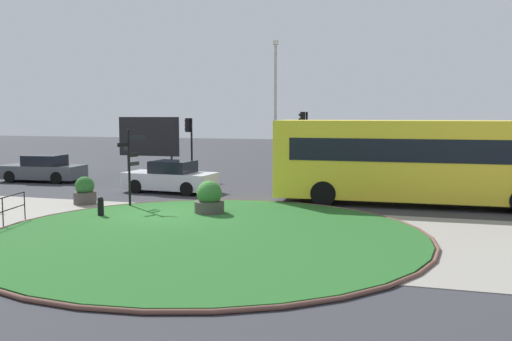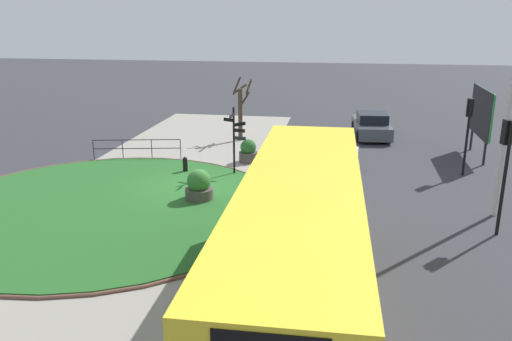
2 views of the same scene
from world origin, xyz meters
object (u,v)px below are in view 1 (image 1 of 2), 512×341
(billboard_left, at_px, (149,137))
(planter_kerbside, at_px, (85,192))
(bollard_foreground, at_px, (101,207))
(bus_yellow, at_px, (420,160))
(car_far_lane, at_px, (43,169))
(traffic_light_far, at_px, (304,131))
(car_near_lane, at_px, (171,178))
(lamppost_tall, at_px, (275,106))
(planter_near_signpost, at_px, (209,200))
(traffic_light_near, at_px, (189,134))
(signpost_directional, at_px, (130,162))

(billboard_left, bearing_deg, planter_kerbside, -75.00)
(bollard_foreground, relative_size, bus_yellow, 0.07)
(car_far_lane, distance_m, traffic_light_far, 14.19)
(bollard_foreground, relative_size, traffic_light_far, 0.20)
(car_near_lane, xyz_separation_m, lamppost_tall, (3.55, 5.69, 3.38))
(traffic_light_far, relative_size, planter_kerbside, 3.30)
(bus_yellow, relative_size, car_near_lane, 2.62)
(bollard_foreground, xyz_separation_m, bus_yellow, (10.64, 6.03, 1.42))
(bollard_foreground, xyz_separation_m, planter_kerbside, (-2.25, 2.47, 0.12))
(lamppost_tall, xyz_separation_m, planter_kerbside, (-5.36, -9.88, -3.54))
(car_near_lane, xyz_separation_m, planter_kerbside, (-1.81, -4.19, -0.16))
(lamppost_tall, bearing_deg, planter_near_signpost, -88.24)
(car_near_lane, relative_size, traffic_light_near, 1.28)
(planter_kerbside, bearing_deg, planter_near_signpost, -8.60)
(lamppost_tall, height_order, planter_near_signpost, lamppost_tall)
(signpost_directional, height_order, car_near_lane, signpost_directional)
(car_far_lane, relative_size, planter_kerbside, 4.01)
(traffic_light_far, height_order, billboard_left, traffic_light_far)
(bollard_foreground, relative_size, traffic_light_near, 0.22)
(signpost_directional, xyz_separation_m, car_near_lane, (-0.36, 4.39, -1.13))
(planter_near_signpost, xyz_separation_m, planter_kerbside, (-5.69, 0.86, -0.05))
(car_near_lane, distance_m, planter_near_signpost, 6.37)
(signpost_directional, distance_m, lamppost_tall, 10.81)
(signpost_directional, height_order, planter_near_signpost, signpost_directional)
(billboard_left, bearing_deg, traffic_light_far, -8.66)
(signpost_directional, relative_size, car_far_lane, 0.67)
(traffic_light_near, xyz_separation_m, planter_kerbside, (-0.37, -9.80, -1.99))
(bollard_foreground, bearing_deg, bus_yellow, 29.55)
(traffic_light_near, bearing_deg, planter_near_signpost, 122.96)
(bollard_foreground, relative_size, planter_kerbside, 0.67)
(car_far_lane, bearing_deg, lamppost_tall, -167.44)
(car_near_lane, height_order, billboard_left, billboard_left)
(bus_yellow, bearing_deg, car_near_lane, 175.77)
(billboard_left, bearing_deg, lamppost_tall, -7.70)
(lamppost_tall, xyz_separation_m, billboard_left, (-8.17, 1.22, -1.83))
(car_far_lane, bearing_deg, billboard_left, -132.17)
(lamppost_tall, height_order, planter_kerbside, lamppost_tall)
(lamppost_tall, xyz_separation_m, planter_near_signpost, (0.33, -10.74, -3.49))
(bollard_foreground, relative_size, lamppost_tall, 0.10)
(car_near_lane, distance_m, car_far_lane, 8.63)
(traffic_light_near, relative_size, planter_kerbside, 2.99)
(signpost_directional, height_order, car_far_lane, signpost_directional)
(signpost_directional, distance_m, planter_kerbside, 2.53)
(bus_yellow, distance_m, billboard_left, 17.42)
(billboard_left, bearing_deg, traffic_light_near, -21.41)
(car_near_lane, height_order, planter_kerbside, car_near_lane)
(lamppost_tall, distance_m, planter_near_signpost, 11.30)
(traffic_light_near, bearing_deg, planter_kerbside, 94.29)
(car_near_lane, xyz_separation_m, billboard_left, (-4.62, 6.91, 1.55))
(lamppost_tall, bearing_deg, bollard_foreground, -104.11)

